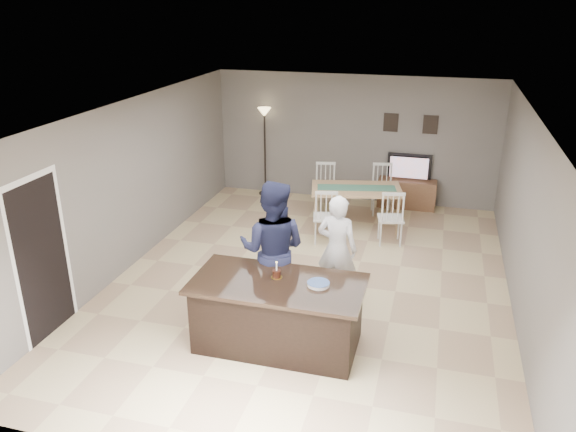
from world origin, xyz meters
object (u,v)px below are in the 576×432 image
(television, at_px, (409,167))
(birthday_cake, at_px, (277,274))
(kitchen_island, at_px, (278,313))
(floor_lamp, at_px, (265,128))
(woman, at_px, (337,249))
(dining_table, at_px, (356,195))
(man, at_px, (273,250))
(plate_stack, at_px, (318,284))
(tv_console, at_px, (407,194))

(television, relative_size, birthday_cake, 4.15)
(kitchen_island, xyz_separation_m, birthday_cake, (-0.05, 0.12, 0.50))
(kitchen_island, distance_m, floor_lamp, 6.01)
(woman, bearing_deg, dining_table, -78.96)
(man, bearing_deg, floor_lamp, -72.89)
(kitchen_island, height_order, birthday_cake, birthday_cake)
(television, height_order, dining_table, television)
(plate_stack, bearing_deg, floor_lamp, 113.81)
(tv_console, distance_m, man, 5.11)
(tv_console, bearing_deg, plate_stack, -97.20)
(dining_table, bearing_deg, birthday_cake, -107.49)
(kitchen_island, bearing_deg, woman, 70.03)
(kitchen_island, distance_m, woman, 1.48)
(kitchen_island, distance_m, television, 5.78)
(birthday_cake, xyz_separation_m, floor_lamp, (-1.89, 5.47, 0.56))
(dining_table, xyz_separation_m, floor_lamp, (-2.26, 1.39, 0.86))
(television, bearing_deg, birthday_cake, 77.25)
(kitchen_island, bearing_deg, dining_table, 85.60)
(plate_stack, height_order, dining_table, dining_table)
(television, xyz_separation_m, plate_stack, (-0.70, -5.59, 0.06))
(television, distance_m, birthday_cake, 5.66)
(plate_stack, xyz_separation_m, dining_table, (-0.18, 4.15, -0.27))
(dining_table, bearing_deg, plate_stack, -99.80)
(woman, distance_m, floor_lamp, 4.94)
(kitchen_island, distance_m, man, 0.95)
(tv_console, bearing_deg, television, 90.00)
(tv_console, height_order, dining_table, dining_table)
(television, distance_m, floor_lamp, 3.21)
(kitchen_island, xyz_separation_m, man, (-0.29, 0.73, 0.53))
(television, xyz_separation_m, dining_table, (-0.88, -1.44, -0.21))
(woman, distance_m, birthday_cake, 1.35)
(birthday_cake, bearing_deg, tv_console, 77.10)
(tv_console, xyz_separation_m, plate_stack, (-0.70, -5.52, 0.62))
(birthday_cake, xyz_separation_m, plate_stack, (0.55, -0.07, -0.03))
(woman, relative_size, plate_stack, 5.84)
(kitchen_island, distance_m, plate_stack, 0.69)
(woman, distance_m, plate_stack, 1.30)
(television, distance_m, plate_stack, 5.63)
(woman, xyz_separation_m, man, (-0.78, -0.62, 0.17))
(plate_stack, distance_m, dining_table, 4.16)
(tv_console, relative_size, man, 0.61)
(television, bearing_deg, woman, 80.61)
(man, height_order, dining_table, man)
(kitchen_island, xyz_separation_m, tv_console, (1.20, 5.57, -0.15))
(floor_lamp, bearing_deg, television, 0.91)
(birthday_cake, relative_size, floor_lamp, 0.11)
(birthday_cake, bearing_deg, plate_stack, -6.94)
(man, bearing_deg, birthday_cake, 109.36)
(plate_stack, relative_size, dining_table, 0.13)
(birthday_cake, relative_size, plate_stack, 0.79)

